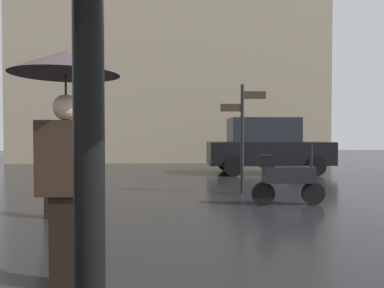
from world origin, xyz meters
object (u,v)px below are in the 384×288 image
Objects in this scene: pedestrian_with_bag at (54,162)px; pedestrian_with_umbrella at (66,108)px; parked_scooter at (286,177)px; parked_car_left at (266,146)px; street_signpost at (243,127)px.

pedestrian_with_umbrella is at bearing -70.76° from pedestrian_with_bag.
parked_scooter is 0.34× the size of parked_car_left.
parked_scooter is at bearing 86.95° from parked_car_left.
parked_scooter is (4.28, 0.93, -0.39)m from pedestrian_with_bag.
pedestrian_with_umbrella reaches higher than pedestrian_with_bag.
pedestrian_with_umbrella reaches higher than parked_car_left.
parked_scooter is 0.57× the size of street_signpost.
parked_scooter is (3.22, 3.73, -1.10)m from pedestrian_with_umbrella.
street_signpost is at bearing 30.97° from pedestrian_with_bag.
pedestrian_with_umbrella reaches higher than parked_scooter.
parked_scooter is 5.93m from parked_car_left.
pedestrian_with_umbrella is 1.48× the size of parked_scooter.
street_signpost reaches higher than parked_scooter.
pedestrian_with_umbrella is 0.84× the size of street_signpost.
street_signpost is at bearing -27.54° from pedestrian_with_umbrella.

